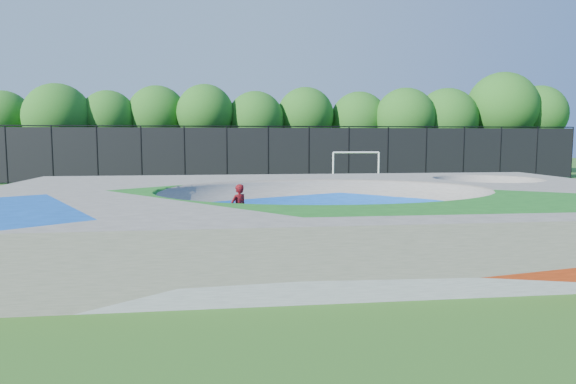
% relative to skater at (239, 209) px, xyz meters
% --- Properties ---
extents(ground, '(120.00, 120.00, 0.00)m').
position_rel_skater_xyz_m(ground, '(2.79, -0.46, -0.82)').
color(ground, '#255417').
rests_on(ground, ground).
extents(skate_deck, '(22.00, 14.00, 1.50)m').
position_rel_skater_xyz_m(skate_deck, '(2.79, -0.46, -0.07)').
color(skate_deck, gray).
rests_on(skate_deck, ground).
extents(skater, '(0.72, 0.68, 1.65)m').
position_rel_skater_xyz_m(skater, '(0.00, 0.00, 0.00)').
color(skater, '#AC0D11').
rests_on(skater, ground).
extents(skateboard, '(0.78, 0.60, 0.05)m').
position_rel_skater_xyz_m(skateboard, '(0.00, 0.00, -0.80)').
color(skateboard, black).
rests_on(skateboard, ground).
extents(soccer_goal, '(3.36, 0.12, 2.22)m').
position_rel_skater_xyz_m(soccer_goal, '(8.69, 17.98, 0.72)').
color(soccer_goal, white).
rests_on(soccer_goal, ground).
extents(fence, '(48.09, 0.09, 4.04)m').
position_rel_skater_xyz_m(fence, '(2.79, 20.54, 1.27)').
color(fence, black).
rests_on(fence, ground).
extents(treeline, '(51.85, 7.27, 8.73)m').
position_rel_skater_xyz_m(treeline, '(6.69, 25.39, 4.13)').
color(treeline, '#4A3925').
rests_on(treeline, ground).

